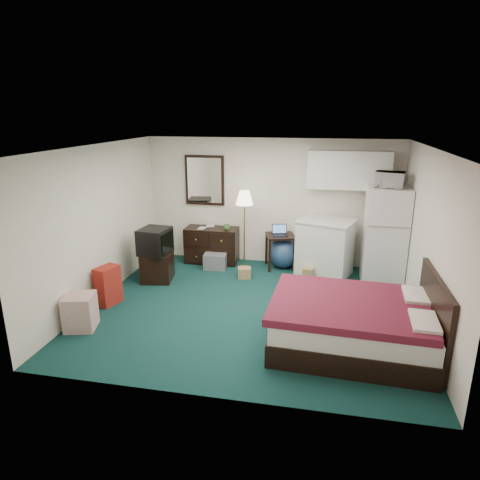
% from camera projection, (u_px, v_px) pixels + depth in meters
% --- Properties ---
extents(floor, '(5.00, 4.50, 0.01)m').
position_uv_depth(floor, '(251.00, 308.00, 6.76)').
color(floor, '#0D2A2E').
rests_on(floor, ground).
extents(ceiling, '(5.00, 4.50, 0.01)m').
position_uv_depth(ceiling, '(252.00, 147.00, 6.04)').
color(ceiling, white).
rests_on(ceiling, walls).
extents(walls, '(5.01, 4.51, 2.50)m').
position_uv_depth(walls, '(252.00, 232.00, 6.40)').
color(walls, white).
rests_on(walls, floor).
extents(mirror, '(0.80, 0.06, 1.00)m').
position_uv_depth(mirror, '(205.00, 180.00, 8.62)').
color(mirror, white).
rests_on(mirror, walls).
extents(upper_cabinets, '(1.50, 0.35, 0.70)m').
position_uv_depth(upper_cabinets, '(349.00, 170.00, 7.87)').
color(upper_cabinets, white).
rests_on(upper_cabinets, walls).
extents(headboard, '(0.06, 1.56, 1.00)m').
position_uv_depth(headboard, '(434.00, 316.00, 5.32)').
color(headboard, black).
rests_on(headboard, walls).
extents(dresser, '(1.07, 0.50, 0.72)m').
position_uv_depth(dresser, '(212.00, 245.00, 8.74)').
color(dresser, black).
rests_on(dresser, floor).
extents(floor_lamp, '(0.42, 0.42, 1.55)m').
position_uv_depth(floor_lamp, '(244.00, 230.00, 8.26)').
color(floor_lamp, gold).
rests_on(floor_lamp, floor).
extents(desk, '(0.66, 0.66, 0.67)m').
position_uv_depth(desk, '(280.00, 251.00, 8.43)').
color(desk, black).
rests_on(desk, floor).
extents(exercise_ball, '(0.69, 0.69, 0.60)m').
position_uv_depth(exercise_ball, '(283.00, 253.00, 8.45)').
color(exercise_ball, navy).
rests_on(exercise_ball, floor).
extents(kitchen_counter, '(1.12, 0.98, 1.03)m').
position_uv_depth(kitchen_counter, '(325.00, 248.00, 8.04)').
color(kitchen_counter, white).
rests_on(kitchen_counter, floor).
extents(fridge, '(0.72, 0.72, 1.74)m').
position_uv_depth(fridge, '(385.00, 236.00, 7.58)').
color(fridge, silver).
rests_on(fridge, floor).
extents(bed, '(2.07, 1.65, 0.64)m').
position_uv_depth(bed, '(351.00, 325.00, 5.57)').
color(bed, '#4C0E1B').
rests_on(bed, floor).
extents(tv_stand, '(0.61, 0.65, 0.53)m').
position_uv_depth(tv_stand, '(157.00, 266.00, 7.83)').
color(tv_stand, black).
rests_on(tv_stand, floor).
extents(suitcase, '(0.35, 0.44, 0.63)m').
position_uv_depth(suitcase, '(108.00, 285.00, 6.84)').
color(suitcase, maroon).
rests_on(suitcase, floor).
extents(retail_box, '(0.49, 0.49, 0.51)m').
position_uv_depth(retail_box, '(80.00, 312.00, 6.07)').
color(retail_box, silver).
rests_on(retail_box, floor).
extents(file_bin, '(0.46, 0.36, 0.30)m').
position_uv_depth(file_bin, '(215.00, 261.00, 8.43)').
color(file_bin, slate).
rests_on(file_bin, floor).
extents(cardboard_box_a, '(0.27, 0.24, 0.20)m').
position_uv_depth(cardboard_box_a, '(244.00, 273.00, 7.97)').
color(cardboard_box_a, '#906E4C').
rests_on(cardboard_box_a, floor).
extents(cardboard_box_b, '(0.20, 0.24, 0.24)m').
position_uv_depth(cardboard_box_b, '(308.00, 273.00, 7.88)').
color(cardboard_box_b, '#906E4C').
rests_on(cardboard_box_b, floor).
extents(laptop, '(0.34, 0.30, 0.20)m').
position_uv_depth(laptop, '(280.00, 231.00, 8.26)').
color(laptop, black).
rests_on(laptop, desk).
extents(crt_tv, '(0.56, 0.59, 0.47)m').
position_uv_depth(crt_tv, '(155.00, 241.00, 7.64)').
color(crt_tv, black).
rests_on(crt_tv, tv_stand).
extents(microwave, '(0.53, 0.37, 0.33)m').
position_uv_depth(microwave, '(390.00, 178.00, 7.26)').
color(microwave, silver).
rests_on(microwave, fridge).
extents(book_a, '(0.15, 0.03, 0.20)m').
position_uv_depth(book_a, '(199.00, 224.00, 8.58)').
color(book_a, '#906E4C').
rests_on(book_a, dresser).
extents(book_b, '(0.17, 0.06, 0.23)m').
position_uv_depth(book_b, '(206.00, 221.00, 8.72)').
color(book_b, '#906E4C').
rests_on(book_b, dresser).
extents(mug, '(0.16, 0.14, 0.14)m').
position_uv_depth(mug, '(227.00, 227.00, 8.48)').
color(mug, '#407836').
rests_on(mug, dresser).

